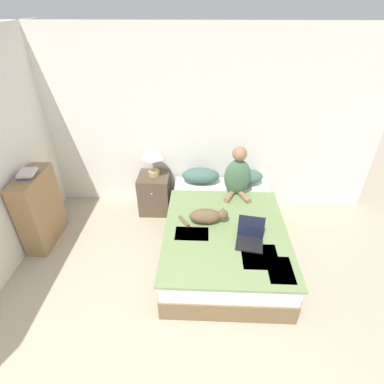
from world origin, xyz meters
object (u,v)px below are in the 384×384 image
object	(u,v)px
cat_tabby	(207,216)
book_stack_top	(27,174)
pillow_near	(201,175)
table_lamp	(153,153)
laptop_open	(250,238)
bed	(224,235)
person_sitting	(238,175)
bookshelf	(40,209)
pillow_far	(244,176)
nightstand	(155,193)

from	to	relation	value
cat_tabby	book_stack_top	xyz separation A→B (m)	(-2.14, 0.16, 0.44)
pillow_near	table_lamp	distance (m)	0.76
pillow_near	laptop_open	xyz separation A→B (m)	(0.57, -1.27, -0.05)
pillow_near	laptop_open	distance (m)	1.40
bed	laptop_open	size ratio (longest dim) A/B	6.12
pillow_near	cat_tabby	distance (m)	0.96
pillow_near	person_sitting	distance (m)	0.61
person_sitting	book_stack_top	bearing A→B (deg)	-169.10
laptop_open	bookshelf	distance (m)	2.66
pillow_far	person_sitting	world-z (taller)	person_sitting
person_sitting	nightstand	distance (m)	1.31
cat_tabby	book_stack_top	distance (m)	2.19
nightstand	table_lamp	bearing A→B (deg)	60.62
cat_tabby	table_lamp	xyz separation A→B (m)	(-0.77, 0.93, 0.36)
bookshelf	book_stack_top	size ratio (longest dim) A/B	3.99
bed	book_stack_top	xyz separation A→B (m)	(-2.36, 0.10, 0.78)
pillow_near	pillow_far	size ratio (longest dim) A/B	1.00
pillow_far	book_stack_top	world-z (taller)	book_stack_top
laptop_open	book_stack_top	world-z (taller)	book_stack_top
pillow_far	table_lamp	world-z (taller)	table_lamp
laptop_open	nightstand	world-z (taller)	laptop_open
pillow_near	person_sitting	world-z (taller)	person_sitting
nightstand	book_stack_top	world-z (taller)	book_stack_top
cat_tabby	table_lamp	world-z (taller)	table_lamp
bed	person_sitting	xyz separation A→B (m)	(0.18, 0.59, 0.55)
cat_tabby	book_stack_top	size ratio (longest dim) A/B	2.42
bookshelf	person_sitting	bearing A→B (deg)	10.70
laptop_open	book_stack_top	bearing A→B (deg)	179.39
laptop_open	book_stack_top	size ratio (longest dim) A/B	1.41
pillow_far	cat_tabby	distance (m)	1.10
pillow_far	bookshelf	distance (m)	2.79
laptop_open	bookshelf	size ratio (longest dim) A/B	0.35
bookshelf	book_stack_top	xyz separation A→B (m)	(0.00, -0.01, 0.53)
pillow_far	bookshelf	xyz separation A→B (m)	(-2.67, -0.78, -0.10)
person_sitting	table_lamp	xyz separation A→B (m)	(-1.17, 0.27, 0.16)
bed	nightstand	size ratio (longest dim) A/B	3.57
cat_tabby	bookshelf	size ratio (longest dim) A/B	0.61
book_stack_top	cat_tabby	bearing A→B (deg)	-4.38
pillow_near	pillow_far	world-z (taller)	same
laptop_open	bed	bearing A→B (deg)	133.64
nightstand	pillow_near	bearing A→B (deg)	4.16
bed	table_lamp	world-z (taller)	table_lamp
bed	table_lamp	size ratio (longest dim) A/B	4.47
pillow_near	laptop_open	bearing A→B (deg)	-65.99
nightstand	table_lamp	distance (m)	0.65
table_lamp	bookshelf	world-z (taller)	table_lamp
table_lamp	book_stack_top	size ratio (longest dim) A/B	1.93
pillow_far	nightstand	xyz separation A→B (m)	(-1.31, -0.05, -0.29)
person_sitting	laptop_open	xyz separation A→B (m)	(0.07, -0.97, -0.24)
person_sitting	bed	bearing A→B (deg)	-107.25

